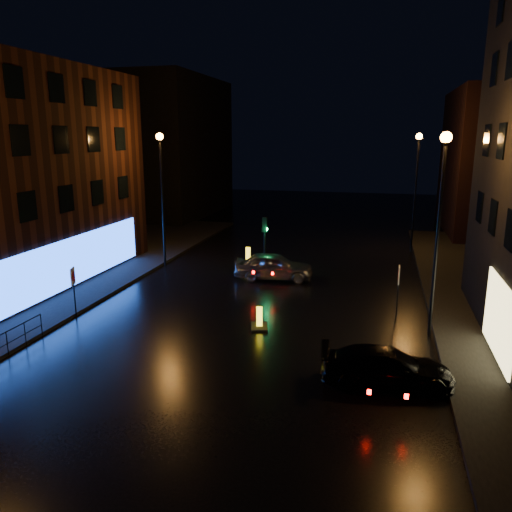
# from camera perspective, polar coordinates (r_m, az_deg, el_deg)

# --- Properties ---
(ground) EXTENTS (120.00, 120.00, 0.00)m
(ground) POSITION_cam_1_polar(r_m,az_deg,el_deg) (17.83, -5.75, -13.92)
(ground) COLOR black
(ground) RESTS_ON ground
(pavement_left) EXTENTS (12.00, 44.00, 0.15)m
(pavement_left) POSITION_cam_1_polar(r_m,az_deg,el_deg) (31.12, -25.45, -2.91)
(pavement_left) COLOR black
(pavement_left) RESTS_ON ground
(building_far_left) EXTENTS (8.00, 16.00, 14.00)m
(building_far_left) POSITION_cam_1_polar(r_m,az_deg,el_deg) (54.28, -9.43, 12.17)
(building_far_left) COLOR black
(building_far_left) RESTS_ON ground
(building_far_right) EXTENTS (8.00, 14.00, 12.00)m
(building_far_right) POSITION_cam_1_polar(r_m,az_deg,el_deg) (47.82, 25.96, 9.63)
(building_far_right) COLOR black
(building_far_right) RESTS_ON ground
(street_lamp_lfar) EXTENTS (0.44, 0.44, 8.37)m
(street_lamp_lfar) POSITION_cam_1_polar(r_m,az_deg,el_deg) (31.86, -10.75, 8.61)
(street_lamp_lfar) COLOR black
(street_lamp_lfar) RESTS_ON ground
(street_lamp_rnear) EXTENTS (0.44, 0.44, 8.37)m
(street_lamp_rnear) POSITION_cam_1_polar(r_m,az_deg,el_deg) (21.11, 20.32, 5.54)
(street_lamp_rnear) COLOR black
(street_lamp_rnear) RESTS_ON ground
(street_lamp_rfar) EXTENTS (0.44, 0.44, 8.37)m
(street_lamp_rfar) POSITION_cam_1_polar(r_m,az_deg,el_deg) (36.98, 17.86, 8.86)
(street_lamp_rfar) COLOR black
(street_lamp_rfar) RESTS_ON ground
(traffic_signal) EXTENTS (1.40, 2.40, 3.45)m
(traffic_signal) POSITION_cam_1_polar(r_m,az_deg,el_deg) (30.58, 0.98, -0.99)
(traffic_signal) COLOR black
(traffic_signal) RESTS_ON ground
(silver_hatchback) EXTENTS (4.76, 2.39, 1.56)m
(silver_hatchback) POSITION_cam_1_polar(r_m,az_deg,el_deg) (29.18, 2.03, -1.16)
(silver_hatchback) COLOR #A6A8AE
(silver_hatchback) RESTS_ON ground
(dark_sedan) EXTENTS (4.59, 2.31, 1.28)m
(dark_sedan) POSITION_cam_1_polar(r_m,az_deg,el_deg) (17.72, 14.72, -12.20)
(dark_sedan) COLOR black
(dark_sedan) RESTS_ON ground
(bollard_near) EXTENTS (0.98, 1.24, 0.95)m
(bollard_near) POSITION_cam_1_polar(r_m,az_deg,el_deg) (22.06, 0.39, -7.68)
(bollard_near) COLOR black
(bollard_near) RESTS_ON ground
(bollard_far) EXTENTS (0.87, 1.26, 1.08)m
(bollard_far) POSITION_cam_1_polar(r_m,az_deg,el_deg) (32.84, -0.91, -0.44)
(bollard_far) COLOR black
(bollard_far) RESTS_ON ground
(road_sign_left) EXTENTS (0.24, 0.56, 2.37)m
(road_sign_left) POSITION_cam_1_polar(r_m,az_deg,el_deg) (24.23, -20.16, -2.66)
(road_sign_left) COLOR black
(road_sign_left) RESTS_ON ground
(road_sign_right) EXTENTS (0.08, 0.59, 2.44)m
(road_sign_right) POSITION_cam_1_polar(r_m,az_deg,el_deg) (23.68, 15.98, -2.58)
(road_sign_right) COLOR black
(road_sign_right) RESTS_ON ground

